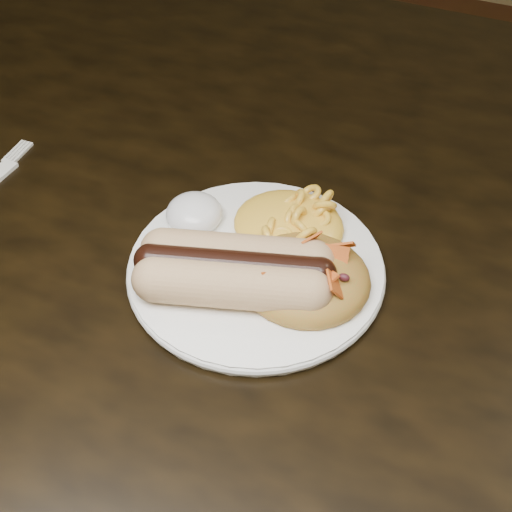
% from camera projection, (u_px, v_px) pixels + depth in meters
% --- Properties ---
extents(table, '(1.60, 0.90, 0.75)m').
position_uv_depth(table, '(267.00, 304.00, 0.75)').
color(table, black).
rests_on(table, floor).
extents(plate, '(0.26, 0.26, 0.01)m').
position_uv_depth(plate, '(256.00, 269.00, 0.64)').
color(plate, white).
rests_on(plate, table).
extents(hotdog, '(0.13, 0.10, 0.04)m').
position_uv_depth(hotdog, '(235.00, 270.00, 0.61)').
color(hotdog, tan).
rests_on(hotdog, plate).
extents(mac_and_cheese, '(0.10, 0.09, 0.04)m').
position_uv_depth(mac_and_cheese, '(289.00, 213.00, 0.66)').
color(mac_and_cheese, yellow).
rests_on(mac_and_cheese, plate).
extents(sour_cream, '(0.05, 0.05, 0.03)m').
position_uv_depth(sour_cream, '(194.00, 208.00, 0.67)').
color(sour_cream, white).
rests_on(sour_cream, plate).
extents(taco_salad, '(0.10, 0.10, 0.05)m').
position_uv_depth(taco_salad, '(306.00, 269.00, 0.61)').
color(taco_salad, red).
rests_on(taco_salad, plate).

